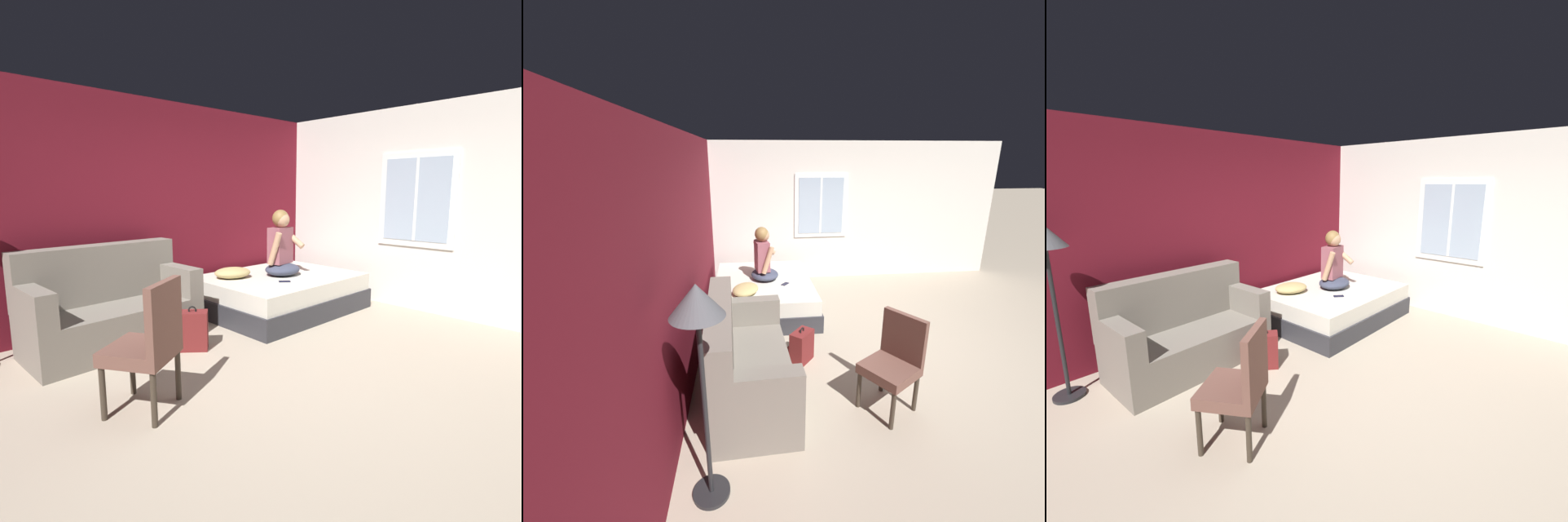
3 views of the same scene
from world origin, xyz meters
TOP-DOWN VIEW (x-y plane):
  - ground_plane at (0.00, 0.00)m, footprint 40.00×40.00m
  - wall_back_accent at (0.00, 2.60)m, footprint 10.64×0.16m
  - wall_side_with_window at (2.90, 0.01)m, footprint 0.19×6.44m
  - bed at (1.48, 1.62)m, footprint 2.04×1.59m
  - couch at (-0.71, 1.96)m, footprint 1.73×0.88m
  - side_chair at (-1.07, 0.48)m, footprint 0.64×0.64m
  - person_seated at (1.51, 1.61)m, footprint 0.58×0.51m
  - backpack at (-0.17, 1.26)m, footprint 0.35×0.35m
  - throw_pillow at (0.91, 1.92)m, footprint 0.57×0.50m
  - cell_phone at (1.23, 1.29)m, footprint 0.15×0.14m

SIDE VIEW (x-z plane):
  - ground_plane at x=0.00m, z-range 0.00..0.00m
  - backpack at x=-0.17m, z-range -0.04..0.42m
  - bed at x=1.48m, z-range 0.00..0.48m
  - couch at x=-0.71m, z-range -0.13..0.91m
  - cell_phone at x=1.23m, z-range 0.48..0.49m
  - side_chair at x=-1.07m, z-range 0.04..1.02m
  - throw_pillow at x=0.91m, z-range 0.48..0.62m
  - person_seated at x=1.51m, z-range 0.40..1.27m
  - wall_back_accent at x=0.00m, z-range 0.00..2.70m
  - wall_side_with_window at x=2.90m, z-range 0.00..2.70m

